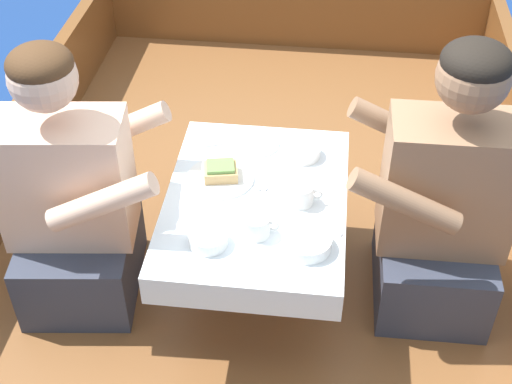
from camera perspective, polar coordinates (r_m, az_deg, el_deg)
ground_plane at (r=2.82m, az=0.35°, el=-9.07°), size 60.00×60.00×0.00m
boat_deck at (r=2.72m, az=0.36°, el=-7.20°), size 2.06×3.29×0.27m
bow_coaming at (r=3.84m, az=3.15°, el=14.30°), size 1.94×0.06×0.39m
cockpit_table at (r=2.27m, az=0.00°, el=-1.30°), size 0.57×0.77×0.41m
person_port at (r=2.35m, az=-14.47°, el=-0.96°), size 0.56×0.49×0.94m
person_starboard at (r=2.31m, az=14.68°, el=-1.15°), size 0.53×0.44×0.97m
plate_sandwich at (r=2.31m, az=-2.83°, el=1.16°), size 0.22×0.22×0.01m
plate_bread at (r=2.45m, az=0.00°, el=3.95°), size 0.16×0.16×0.01m
sandwich at (r=2.29m, az=-2.85°, el=1.69°), size 0.12×0.10×0.05m
bowl_port_near at (r=2.07m, az=-3.84°, el=-3.71°), size 0.11×0.11×0.04m
bowl_starboard_near at (r=2.06m, az=4.09°, el=-4.01°), size 0.14×0.14×0.04m
bowl_center_far at (r=2.39m, az=3.79°, el=3.34°), size 0.12×0.12×0.04m
coffee_cup_port at (r=2.20m, az=3.65°, el=-0.15°), size 0.11×0.08×0.07m
coffee_cup_starboard at (r=2.09m, az=0.08°, el=-2.68°), size 0.11×0.08×0.07m
utensil_spoon_starboard at (r=2.23m, az=0.82°, el=-0.35°), size 0.09×0.16×0.01m
utensil_spoon_port at (r=2.46m, az=-2.44°, el=3.98°), size 0.16×0.07×0.01m
utensil_knife_starboard at (r=2.15m, az=4.99°, el=-2.51°), size 0.15×0.10×0.00m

